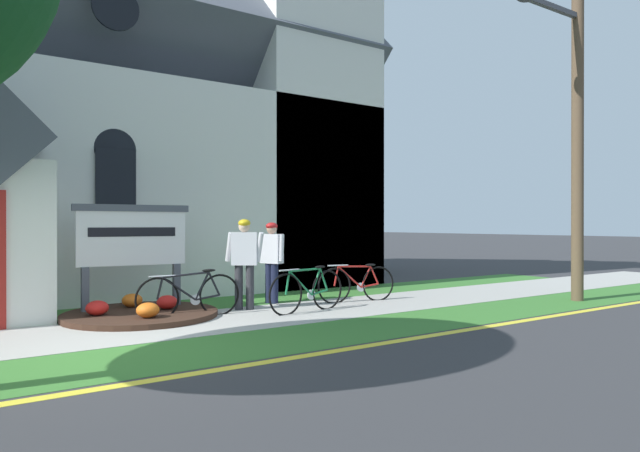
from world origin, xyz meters
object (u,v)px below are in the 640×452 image
(bicycle_orange, at_px, (357,283))
(cyclist_in_green_jersey, at_px, (244,257))
(bicycle_yellow, at_px, (190,295))
(cyclist_in_white_jersey, at_px, (272,256))
(utility_pole, at_px, (575,78))
(bicycle_blue, at_px, (307,291))
(church_sign, at_px, (133,240))
(roadside_conifer, at_px, (305,120))

(bicycle_orange, relative_size, cyclist_in_green_jersey, 1.02)
(bicycle_yellow, xyz_separation_m, cyclist_in_white_jersey, (1.96, 0.68, 0.56))
(bicycle_yellow, distance_m, utility_pole, 8.81)
(bicycle_blue, xyz_separation_m, bicycle_orange, (1.54, 0.52, -0.01))
(church_sign, distance_m, bicycle_yellow, 1.51)
(church_sign, bearing_deg, bicycle_orange, -14.45)
(cyclist_in_white_jersey, height_order, roadside_conifer, roadside_conifer)
(bicycle_orange, xyz_separation_m, roadside_conifer, (3.21, 7.00, 4.78))
(bicycle_yellow, distance_m, cyclist_in_green_jersey, 1.31)
(bicycle_orange, distance_m, cyclist_in_green_jersey, 2.48)
(bicycle_blue, height_order, utility_pole, utility_pole)
(cyclist_in_green_jersey, xyz_separation_m, utility_pole, (6.17, -2.75, 3.61))
(cyclist_in_white_jersey, distance_m, roadside_conifer, 8.89)
(utility_pole, xyz_separation_m, roadside_conifer, (-0.59, 9.42, 0.56))
(bicycle_blue, height_order, roadside_conifer, roadside_conifer)
(bicycle_blue, bearing_deg, roadside_conifer, 57.75)
(cyclist_in_green_jersey, bearing_deg, roadside_conifer, 50.06)
(bicycle_blue, xyz_separation_m, utility_pole, (5.33, -1.91, 4.21))
(church_sign, relative_size, bicycle_yellow, 1.10)
(roadside_conifer, bearing_deg, utility_pole, -86.44)
(church_sign, height_order, roadside_conifer, roadside_conifer)
(cyclist_in_green_jersey, relative_size, roadside_conifer, 0.20)
(cyclist_in_green_jersey, relative_size, cyclist_in_white_jersey, 1.04)
(church_sign, relative_size, bicycle_blue, 1.15)
(roadside_conifer, bearing_deg, bicycle_orange, -114.62)
(roadside_conifer, bearing_deg, bicycle_yellow, -134.27)
(church_sign, xyz_separation_m, utility_pole, (7.99, -3.51, 3.29))
(bicycle_orange, xyz_separation_m, cyclist_in_green_jersey, (-2.38, 0.33, 0.61))
(bicycle_yellow, distance_m, roadside_conifer, 10.75)
(roadside_conifer, bearing_deg, church_sign, -141.38)
(church_sign, distance_m, bicycle_blue, 3.24)
(church_sign, xyz_separation_m, cyclist_in_green_jersey, (1.82, -0.75, -0.32))
(bicycle_orange, distance_m, roadside_conifer, 9.06)
(cyclist_in_white_jersey, bearing_deg, utility_pole, -31.03)
(roadside_conifer, bearing_deg, cyclist_in_green_jersey, -129.94)
(church_sign, height_order, bicycle_yellow, church_sign)
(church_sign, relative_size, cyclist_in_green_jersey, 1.19)
(bicycle_yellow, bearing_deg, bicycle_orange, -1.73)
(roadside_conifer, bearing_deg, cyclist_in_white_jersey, -127.43)
(bicycle_orange, bearing_deg, cyclist_in_white_jersey, 153.08)
(bicycle_orange, distance_m, utility_pole, 6.17)
(utility_pole, bearing_deg, bicycle_orange, 147.39)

